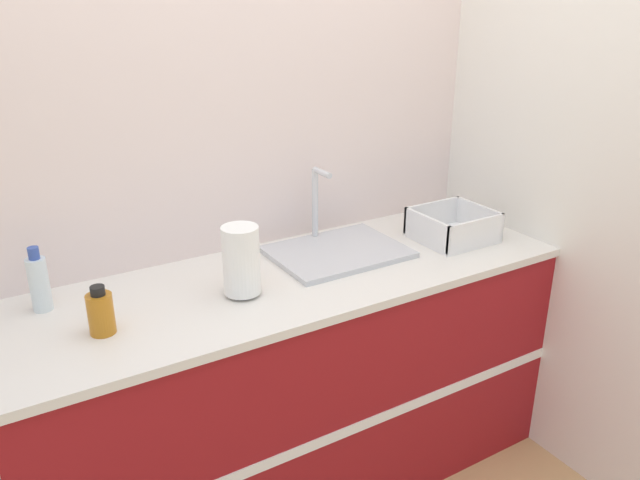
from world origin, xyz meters
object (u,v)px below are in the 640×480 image
sink (336,249)px  bottle_amber (101,313)px  bottle_clear (39,283)px  dish_rack (453,229)px  paper_towel_roll (241,261)px

sink → bottle_amber: (-0.89, -0.14, 0.05)m
sink → bottle_clear: sink is taller
dish_rack → bottle_amber: 1.36m
sink → bottle_amber: 0.90m
paper_towel_roll → bottle_clear: size_ratio=1.13×
sink → paper_towel_roll: 0.47m
paper_towel_roll → bottle_clear: paper_towel_roll is taller
paper_towel_roll → bottle_clear: bearing=158.3°
sink → paper_towel_roll: sink is taller
sink → bottle_clear: size_ratio=2.34×
bottle_clear → bottle_amber: bottle_clear is taller
dish_rack → bottle_amber: bearing=-178.8°
sink → paper_towel_roll: (-0.44, -0.13, 0.10)m
sink → bottle_amber: sink is taller
sink → dish_rack: 0.49m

